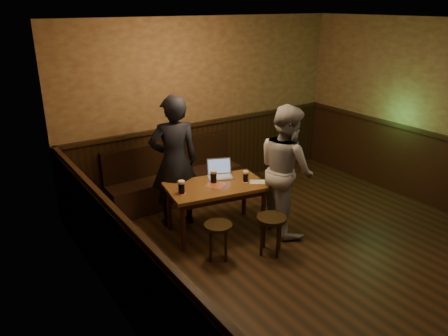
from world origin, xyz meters
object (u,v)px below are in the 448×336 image
object	(u,v)px
pint_mid	(214,177)
person_grey	(286,169)
stool_right	(271,224)
pint_left	(182,187)
bench	(175,182)
stool_left	(218,231)
person_suit	(174,162)
pint_right	(246,176)
laptop	(220,172)
pub_table	(216,191)

from	to	relation	value
pint_mid	person_grey	bearing A→B (deg)	-33.35
stool_right	pint_left	size ratio (longest dim) A/B	2.89
bench	person_grey	distance (m)	1.96
stool_left	person_grey	world-z (taller)	person_grey
pint_mid	person_grey	size ratio (longest dim) A/B	0.10
person_suit	pint_mid	bearing A→B (deg)	143.14
pint_right	person_grey	bearing A→B (deg)	-36.53
stool_right	laptop	bearing A→B (deg)	92.93
stool_right	person_suit	world-z (taller)	person_suit
laptop	person_suit	bearing A→B (deg)	173.50
pub_table	pint_right	distance (m)	0.45
bench	laptop	bearing A→B (deg)	-77.85
person_grey	stool_left	bearing A→B (deg)	107.48
bench	pint_mid	bearing A→B (deg)	-89.25
pint_mid	person_grey	distance (m)	0.98
laptop	person_grey	bearing A→B (deg)	-25.65
pub_table	laptop	world-z (taller)	laptop
pub_table	laptop	xyz separation A→B (m)	(0.21, 0.22, 0.15)
pub_table	person_grey	distance (m)	0.99
pint_left	person_suit	xyz separation A→B (m)	(0.18, 0.52, 0.15)
bench	stool_left	bearing A→B (deg)	-100.87
pint_right	person_suit	size ratio (longest dim) A/B	0.08
pub_table	stool_right	distance (m)	0.92
pint_left	person_suit	world-z (taller)	person_suit
bench	stool_left	distance (m)	1.84
pint_left	person_suit	bearing A→B (deg)	71.29
bench	person_suit	world-z (taller)	person_suit
stool_left	pint_left	bearing A→B (deg)	105.66
pub_table	laptop	distance (m)	0.35
stool_left	pint_left	world-z (taller)	pint_left
pint_mid	person_grey	world-z (taller)	person_grey
person_grey	person_suit	bearing A→B (deg)	61.01
person_grey	laptop	bearing A→B (deg)	53.23
pint_mid	stool_right	bearing A→B (deg)	-74.81
stool_right	stool_left	bearing A→B (deg)	156.46
pub_table	stool_left	xyz separation A→B (m)	(-0.35, -0.59, -0.23)
pint_mid	pint_right	bearing A→B (deg)	-29.44
laptop	person_grey	xyz separation A→B (m)	(0.62, -0.68, 0.13)
pint_right	pint_mid	bearing A→B (deg)	150.56
laptop	pint_mid	bearing A→B (deg)	-121.69
person_suit	pub_table	bearing A→B (deg)	137.62
stool_left	pint_right	xyz separation A→B (m)	(0.74, 0.45, 0.40)
pint_left	pint_right	bearing A→B (deg)	-9.09
bench	person_suit	distance (m)	0.99
pint_mid	bench	bearing A→B (deg)	90.75
bench	stool_left	size ratio (longest dim) A/B	4.69
stool_left	pint_left	distance (m)	0.74
stool_left	pint_right	size ratio (longest dim) A/B	3.00
pint_left	person_suit	distance (m)	0.57
bench	laptop	size ratio (longest dim) A/B	5.25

